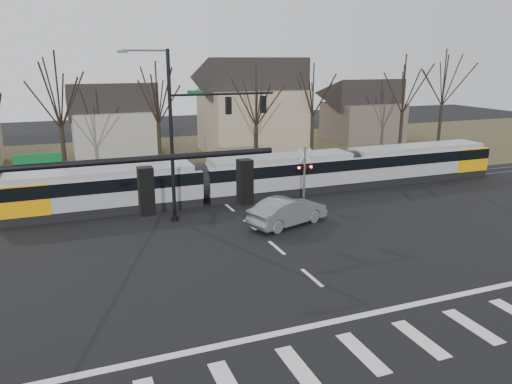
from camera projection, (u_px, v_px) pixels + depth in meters
name	position (u px, v px, depth m)	size (l,w,h in m)	color
ground	(334.00, 297.00, 20.93)	(140.00, 140.00, 0.00)	black
grass_verge	(172.00, 159.00, 49.70)	(140.00, 28.00, 0.01)	#38331E
crosswalk	(392.00, 346.00, 17.33)	(27.00, 2.60, 0.01)	silver
stop_line	(358.00, 316.00, 19.31)	(28.00, 0.35, 0.01)	silver
lane_dashes	(220.00, 199.00, 35.31)	(0.18, 30.00, 0.01)	silver
rail_pair	(221.00, 200.00, 35.13)	(90.00, 1.52, 0.06)	#59595E
tram	(279.00, 173.00, 36.53)	(37.30, 2.77, 2.83)	gray
sedan	(288.00, 211.00, 29.77)	(5.42, 3.35, 1.69)	slate
signal_pole_near_left	(54.00, 255.00, 10.39)	(9.28, 0.44, 10.20)	black
signal_pole_far	(197.00, 127.00, 29.84)	(9.28, 0.44, 10.20)	black
rail_crossing_signal	(304.00, 177.00, 33.70)	(1.08, 0.36, 4.00)	#59595B
tree_row	(207.00, 113.00, 43.72)	(59.20, 7.20, 10.00)	black
house_b	(113.00, 117.00, 50.51)	(8.64, 7.56, 7.65)	gray
house_c	(252.00, 102.00, 52.42)	(10.80, 8.64, 10.10)	gray
house_d	(363.00, 107.00, 59.82)	(8.64, 7.56, 7.65)	brown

